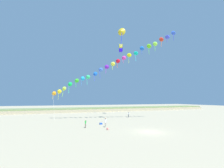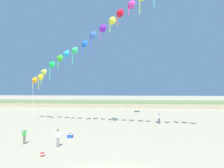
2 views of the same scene
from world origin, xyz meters
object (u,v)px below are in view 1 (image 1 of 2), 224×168
at_px(large_kite_mid_trail, 121,48).
at_px(beach_ball, 107,129).
at_px(person_near_right, 86,123).
at_px(large_kite_low_lead, 121,31).
at_px(person_near_left, 105,122).
at_px(person_mid_center, 128,114).
at_px(beach_cooler, 101,123).

height_order(large_kite_mid_trail, beach_ball, large_kite_mid_trail).
relative_size(person_near_right, large_kite_mid_trail, 0.65).
height_order(person_near_right, large_kite_low_lead, large_kite_low_lead).
xyz_separation_m(person_near_left, large_kite_mid_trail, (9.79, 14.98, 20.17)).
distance_m(person_near_right, large_kite_mid_trail, 28.15).
height_order(person_near_left, person_mid_center, person_near_left).
xyz_separation_m(person_mid_center, large_kite_mid_trail, (-1.23, 2.39, 20.22)).
distance_m(person_near_right, beach_cooler, 4.62).
bearing_deg(person_near_right, large_kite_mid_trail, 46.98).
bearing_deg(beach_cooler, person_near_right, -143.32).
distance_m(large_kite_mid_trail, beach_ball, 29.07).
bearing_deg(large_kite_low_lead, beach_ball, -130.23).
bearing_deg(person_near_right, beach_cooler, 36.68).
bearing_deg(beach_cooler, person_near_left, -92.36).
bearing_deg(person_near_left, person_mid_center, 48.79).
height_order(person_mid_center, beach_cooler, person_mid_center).
bearing_deg(large_kite_low_lead, large_kite_mid_trail, 66.94).
height_order(person_near_left, person_near_right, person_near_left).
distance_m(person_near_left, person_near_right, 3.60).
bearing_deg(person_near_left, large_kite_low_lead, 39.16).
xyz_separation_m(person_near_right, large_kite_low_lead, (8.75, 3.55, 20.22)).
height_order(beach_cooler, beach_ball, beach_cooler).
distance_m(person_near_left, beach_ball, 2.55).
xyz_separation_m(person_near_left, beach_cooler, (0.14, 3.44, -0.76)).
height_order(person_mid_center, large_kite_mid_trail, large_kite_mid_trail).
bearing_deg(beach_ball, beach_cooler, 84.67).
xyz_separation_m(person_mid_center, beach_cooler, (-10.88, -9.14, -0.71)).
relative_size(large_kite_mid_trail, beach_cooler, 3.93).
height_order(person_near_left, large_kite_low_lead, large_kite_low_lead).
relative_size(person_near_left, beach_cooler, 2.91).
xyz_separation_m(large_kite_mid_trail, beach_cooler, (-9.65, -11.54, -20.93)).
bearing_deg(beach_ball, person_near_right, 135.25).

